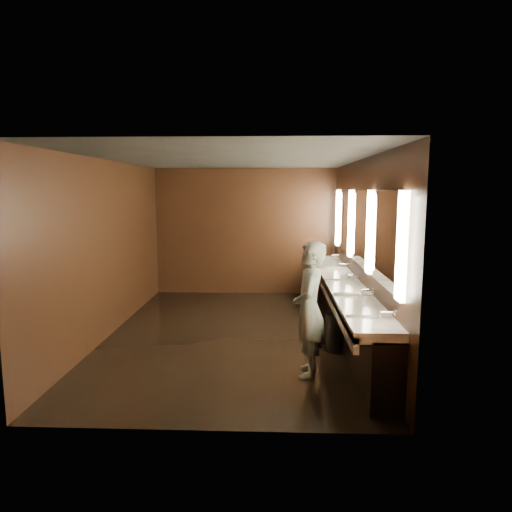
# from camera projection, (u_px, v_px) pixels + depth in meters

# --- Properties ---
(floor) EXTENTS (6.00, 6.00, 0.00)m
(floor) POSITION_uv_depth(u_px,v_px,m) (234.00, 334.00, 7.42)
(floor) COLOR black
(floor) RESTS_ON ground
(ceiling) EXTENTS (4.00, 6.00, 0.02)m
(ceiling) POSITION_uv_depth(u_px,v_px,m) (233.00, 159.00, 7.01)
(ceiling) COLOR #2D2D2B
(ceiling) RESTS_ON wall_back
(wall_back) EXTENTS (4.00, 0.02, 2.80)m
(wall_back) POSITION_uv_depth(u_px,v_px,m) (245.00, 232.00, 10.18)
(wall_back) COLOR black
(wall_back) RESTS_ON floor
(wall_front) EXTENTS (4.00, 0.02, 2.80)m
(wall_front) POSITION_uv_depth(u_px,v_px,m) (204.00, 291.00, 4.25)
(wall_front) COLOR black
(wall_front) RESTS_ON floor
(wall_left) EXTENTS (0.02, 6.00, 2.80)m
(wall_left) POSITION_uv_depth(u_px,v_px,m) (109.00, 248.00, 7.29)
(wall_left) COLOR black
(wall_left) RESTS_ON floor
(wall_right) EXTENTS (0.02, 6.00, 2.80)m
(wall_right) POSITION_uv_depth(u_px,v_px,m) (360.00, 250.00, 7.14)
(wall_right) COLOR black
(wall_right) RESTS_ON floor
(sink_counter) EXTENTS (0.55, 5.40, 1.01)m
(sink_counter) POSITION_uv_depth(u_px,v_px,m) (345.00, 306.00, 7.27)
(sink_counter) COLOR black
(sink_counter) RESTS_ON floor
(mirror_band) EXTENTS (0.06, 5.03, 1.15)m
(mirror_band) POSITION_uv_depth(u_px,v_px,m) (360.00, 227.00, 7.09)
(mirror_band) COLOR #FFF0C7
(mirror_band) RESTS_ON wall_right
(person) EXTENTS (0.48, 0.67, 1.71)m
(person) POSITION_uv_depth(u_px,v_px,m) (309.00, 309.00, 5.69)
(person) COLOR #81B8C1
(person) RESTS_ON floor
(trash_bin) EXTENTS (0.45, 0.45, 0.55)m
(trash_bin) POSITION_uv_depth(u_px,v_px,m) (337.00, 332.00, 6.63)
(trash_bin) COLOR black
(trash_bin) RESTS_ON floor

